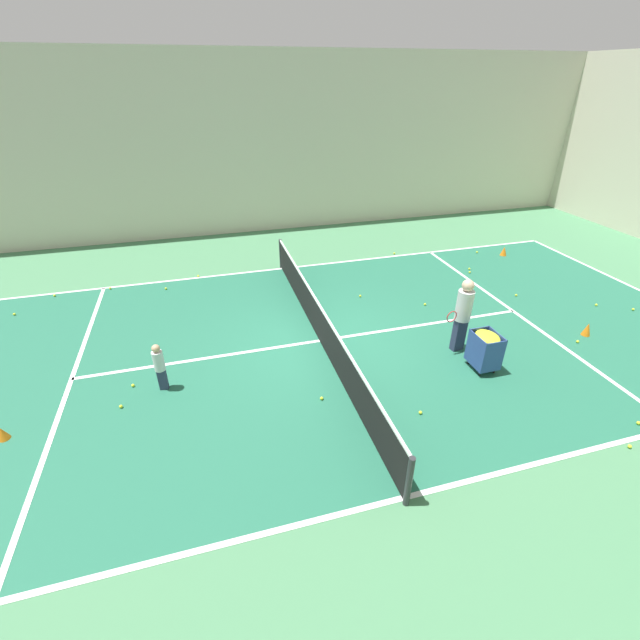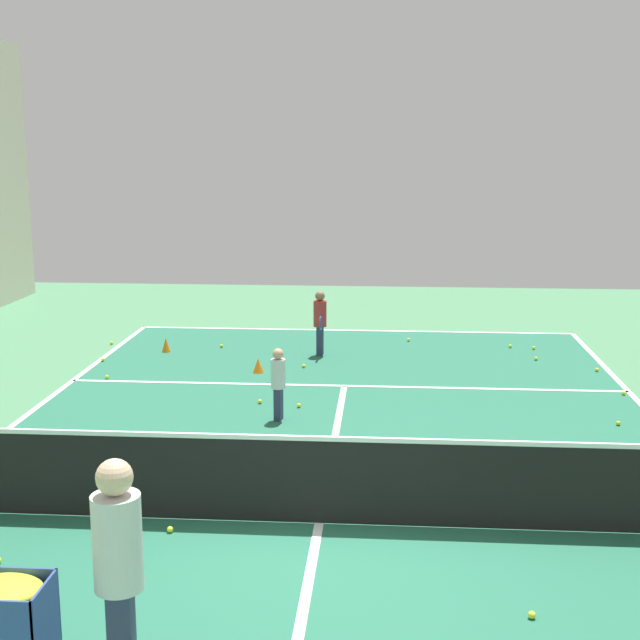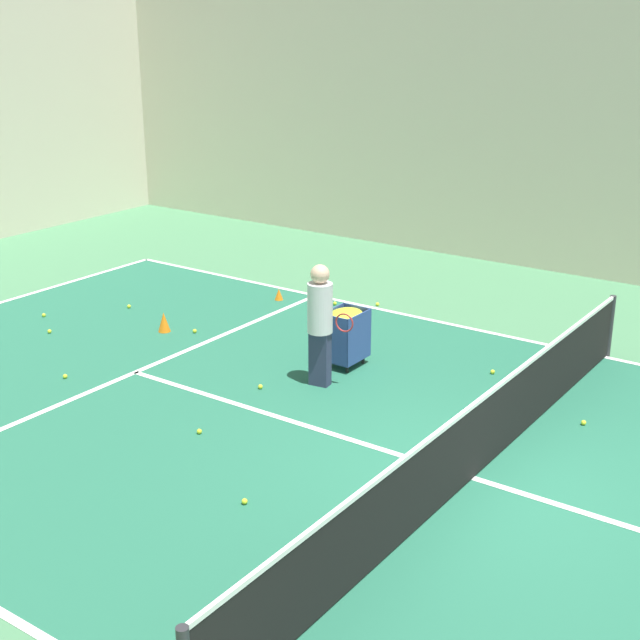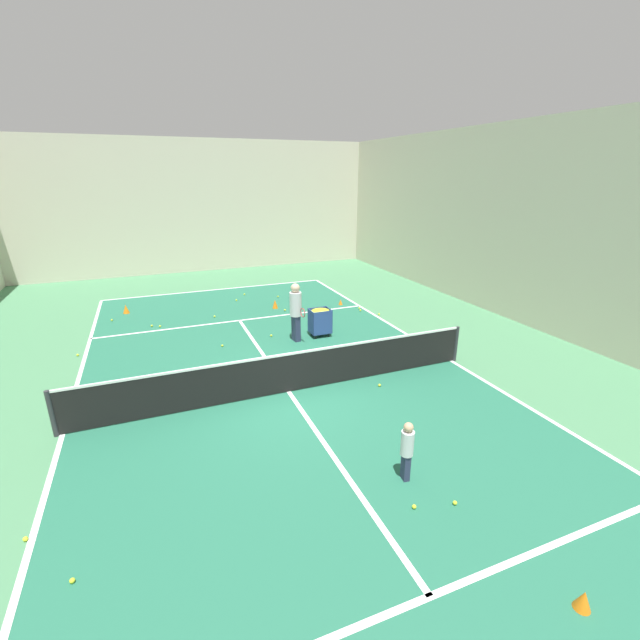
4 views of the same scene
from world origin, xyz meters
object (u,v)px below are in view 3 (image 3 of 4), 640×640
tennis_net (475,439)px  training_cone_0 (279,294)px  coach_at_net (320,317)px  ball_cart (346,326)px

tennis_net → training_cone_0: tennis_net is taller
tennis_net → coach_at_net: coach_at_net is taller
coach_at_net → tennis_net: bearing=-30.6°
coach_at_net → ball_cart: size_ratio=2.01×
tennis_net → coach_at_net: (1.24, 3.06, 0.53)m
tennis_net → training_cone_0: bearing=55.7°
tennis_net → coach_at_net: size_ratio=5.35×
tennis_net → training_cone_0: (4.12, 6.05, -0.41)m
tennis_net → coach_at_net: bearing=67.9°
coach_at_net → training_cone_0: coach_at_net is taller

